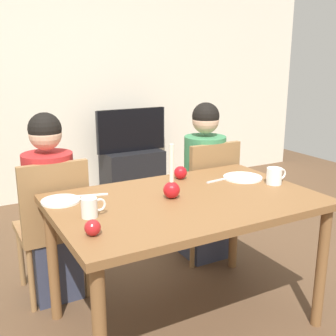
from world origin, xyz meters
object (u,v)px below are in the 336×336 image
candle_centerpiece (172,187)px  plate_left (61,201)px  chair_left (53,221)px  tv_stand (132,172)px  apple_near_candle (180,173)px  dining_table (186,213)px  person_left_child (51,211)px  mug_right (275,176)px  mug_left (90,207)px  apple_by_left_plate (93,228)px  plate_right (243,177)px  chair_right (206,193)px  tv (131,130)px  person_right_child (204,185)px

candle_centerpiece → plate_left: candle_centerpiece is taller
chair_left → tv_stand: (1.28, 1.69, -0.27)m
tv_stand → plate_left: size_ratio=3.19×
candle_centerpiece → apple_near_candle: candle_centerpiece is taller
dining_table → person_left_child: size_ratio=1.19×
dining_table → mug_right: 0.61m
mug_left → apple_by_left_plate: (-0.06, -0.21, -0.01)m
dining_table → candle_centerpiece: (-0.07, 0.04, 0.15)m
person_left_child → plate_left: (-0.03, -0.38, 0.19)m
chair_left → plate_right: bearing=-23.0°
plate_left → chair_right: bearing=16.7°
dining_table → apple_near_candle: 0.38m
tv → mug_left: tv is taller
tv_stand → candle_centerpiece: candle_centerpiece is taller
dining_table → tv: tv is taller
chair_right → mug_right: (0.05, -0.64, 0.29)m
tv_stand → person_left_child: bearing=-127.6°
person_left_child → person_right_child: 1.12m
mug_right → chair_left: bearing=151.3°
person_left_child → mug_right: size_ratio=8.67×
mug_left → tv_stand: bearing=61.9°
dining_table → plate_left: (-0.60, 0.26, 0.09)m
plate_right → tv_stand: bearing=84.6°
person_right_child → mug_right: person_right_child is taller
chair_left → person_left_child: person_left_child is taller
tv → person_left_child: bearing=-127.6°
chair_left → chair_right: (1.12, 0.00, 0.00)m
chair_left → mug_right: bearing=-28.7°
plate_left → plate_right: same height
candle_centerpiece → apple_near_candle: (0.22, 0.29, -0.02)m
candle_centerpiece → plate_left: size_ratio=1.47×
person_left_child → mug_left: (0.04, -0.65, 0.23)m
dining_table → plate_left: bearing=156.4°
person_right_child → tv: 1.67m
dining_table → person_right_child: bearing=49.5°
person_left_child → tv: (1.28, 1.66, 0.14)m
tv_stand → apple_by_left_plate: size_ratio=9.13×
mug_right → apple_near_candle: bearing=140.5°
tv → plate_right: size_ratio=3.30×
chair_left → tv: size_ratio=1.14×
candle_centerpiece → chair_right: bearing=42.8°
person_right_child → mug_left: size_ratio=9.69×
person_left_child → apple_near_candle: 0.83m
person_left_child → plate_right: (1.08, -0.49, 0.19)m
plate_right → mug_right: (0.09, -0.18, 0.04)m
person_left_child → mug_right: person_left_child is taller
tv → candle_centerpiece: candle_centerpiece is taller
dining_table → apple_by_left_plate: apple_by_left_plate is taller
person_right_child → apple_by_left_plate: 1.44m
dining_table → mug_left: (-0.53, -0.01, 0.13)m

